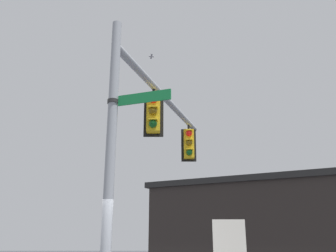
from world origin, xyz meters
name	(u,v)px	position (x,y,z in m)	size (l,w,h in m)	color
signal_pole	(110,164)	(0.00, 0.00, 3.20)	(0.20, 0.20, 6.39)	gray
mast_arm	(166,99)	(-1.08, -3.11, 5.80)	(0.19, 0.19, 6.59)	gray
traffic_light_nearest_pole	(153,113)	(-0.74, -2.11, 5.01)	(0.54, 0.49, 1.31)	black
traffic_light_mid_inner	(189,144)	(-1.89, -5.41, 5.01)	(0.54, 0.49, 1.31)	black
street_name_sign	(132,99)	(-0.41, 0.14, 4.50)	(1.33, 0.55, 0.22)	#147238
bird_flying	(151,56)	(-0.48, -5.63, 8.66)	(0.22, 0.31, 0.08)	gray
storefront_building	(271,226)	(-6.62, -12.59, 2.31)	(13.50, 11.71, 4.60)	#282321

